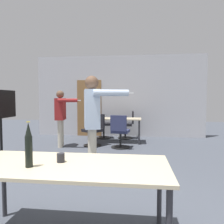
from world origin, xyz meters
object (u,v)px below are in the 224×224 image
tv_screen (0,115)px  person_center_tall (61,113)px  drink_cup (61,158)px  person_right_polo (93,116)px  office_chair_far_right (102,125)px  beer_bottle (29,146)px  office_chair_near_pushed (120,133)px  office_chair_far_left (94,131)px  office_chair_mid_tucked (127,125)px

tv_screen → person_center_tall: size_ratio=0.99×
tv_screen → drink_cup: size_ratio=18.31×
person_right_polo → drink_cup: size_ratio=20.53×
person_right_polo → drink_cup: 1.76m
person_right_polo → office_chair_far_right: size_ratio=1.85×
person_center_tall → office_chair_far_right: person_center_tall is taller
person_right_polo → beer_bottle: bearing=-21.9°
office_chair_near_pushed → beer_bottle: (-0.49, -4.13, 0.52)m
office_chair_near_pushed → drink_cup: size_ratio=10.75×
tv_screen → beer_bottle: tv_screen is taller
office_chair_far_left → drink_cup: office_chair_far_left is taller
tv_screen → person_right_polo: (2.38, -0.96, 0.07)m
drink_cup → office_chair_near_pushed: bearing=86.3°
person_center_tall → drink_cup: (1.41, -3.93, -0.16)m
beer_bottle → office_chair_near_pushed: bearing=83.3°
person_center_tall → beer_bottle: bearing=9.7°
person_center_tall → office_chair_near_pushed: person_center_tall is taller
person_center_tall → person_right_polo: bearing=25.6°
office_chair_mid_tucked → office_chair_far_right: bearing=93.3°
office_chair_near_pushed → office_chair_far_left: size_ratio=1.01×
office_chair_mid_tucked → beer_bottle: 5.73m
person_right_polo → office_chair_far_left: 2.60m
office_chair_mid_tucked → drink_cup: office_chair_mid_tucked is taller
tv_screen → person_center_tall: (1.01, 1.23, -0.04)m
office_chair_near_pushed → office_chair_far_right: bearing=125.1°
person_right_polo → office_chair_far_left: size_ratio=1.92×
tv_screen → beer_bottle: bearing=-142.7°
tv_screen → person_center_tall: person_center_tall is taller
tv_screen → person_center_tall: 1.59m
office_chair_mid_tucked → drink_cup: bearing=174.6°
tv_screen → office_chair_far_left: tv_screen is taller
office_chair_near_pushed → office_chair_far_right: 1.66m
office_chair_far_right → person_center_tall: bearing=-47.8°
office_chair_near_pushed → office_chair_mid_tucked: size_ratio=0.98×
office_chair_near_pushed → person_center_tall: bearing=-171.6°
office_chair_mid_tucked → person_center_tall: bearing=129.5°
tv_screen → office_chair_mid_tucked: (2.82, 2.79, -0.55)m
person_center_tall → beer_bottle: person_center_tall is taller
tv_screen → office_chair_near_pushed: (2.68, 1.25, -0.57)m
person_center_tall → office_chair_far_right: bearing=142.1°
office_chair_near_pushed → office_chair_far_left: bearing=168.6°
office_chair_near_pushed → tv_screen: bearing=-147.2°
person_center_tall → drink_cup: size_ratio=18.57×
beer_bottle → tv_screen: bearing=127.3°
tv_screen → office_chair_far_left: (1.91, 1.52, -0.57)m
office_chair_mid_tucked → office_chair_far_left: size_ratio=1.03×
tv_screen → office_chair_far_right: (1.92, 2.72, -0.54)m
person_center_tall → person_right_polo: 2.59m
tv_screen → office_chair_far_right: 3.38m
office_chair_far_left → beer_bottle: beer_bottle is taller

